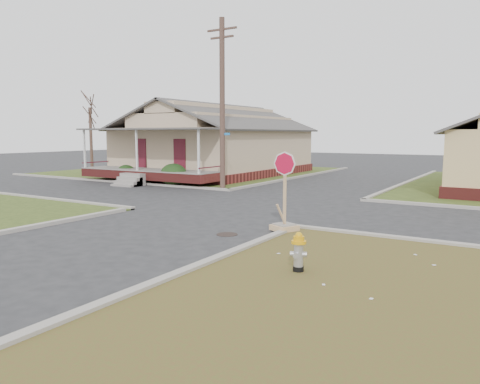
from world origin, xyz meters
The scene contains 11 objects.
ground centered at (0.00, 0.00, 0.00)m, with size 120.00×120.00×0.00m, color #262729.
verge_far_left centered at (-13.00, 18.00, 0.03)m, with size 19.00×19.00×0.05m, color #324117.
curbs centered at (0.00, 5.00, 0.00)m, with size 80.00×40.00×0.12m, color gray, non-canonical shape.
manhole centered at (2.20, -0.50, 0.01)m, with size 0.64×0.64×0.01m, color black.
corner_house centered at (-10.00, 16.68, 2.28)m, with size 10.10×15.50×5.30m.
utility_pole centered at (-4.20, 8.90, 4.66)m, with size 1.80×0.28×9.00m.
tree_far_left centered at (-18.00, 12.00, 2.50)m, with size 0.22×0.22×4.90m, color #3F2B24.
fire_hydrant centered at (5.66, -2.99, 0.52)m, with size 0.32×0.32×0.86m.
stop_sign centered at (3.49, 0.76, 0.57)m, with size 0.69×0.67×2.43m.
hedge_left centered at (-11.95, 9.49, 0.57)m, with size 1.36×1.11×1.04m, color #193312.
hedge_right centered at (-7.74, 9.07, 0.65)m, with size 1.56×1.28×1.19m, color #193312.
Camera 1 is at (9.72, -12.03, 3.00)m, focal length 35.00 mm.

